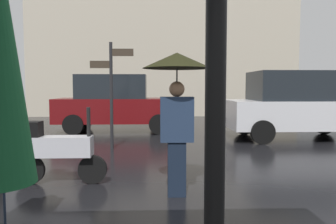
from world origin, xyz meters
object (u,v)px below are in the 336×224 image
object	(u,v)px
street_signpost	(111,84)
parked_scooter	(58,150)
pedestrian_with_umbrella	(177,85)
parked_car_right	(117,103)
parked_car_left	(295,105)

from	to	relation	value
street_signpost	parked_scooter	bearing A→B (deg)	-98.58
parked_scooter	street_signpost	distance (m)	3.29
parked_scooter	pedestrian_with_umbrella	bearing A→B (deg)	-41.78
parked_scooter	parked_car_right	world-z (taller)	parked_car_right
pedestrian_with_umbrella	parked_car_left	bearing A→B (deg)	-40.95
parked_scooter	street_signpost	world-z (taller)	street_signpost
pedestrian_with_umbrella	parked_scooter	size ratio (longest dim) A/B	1.40
pedestrian_with_umbrella	parked_car_left	world-z (taller)	pedestrian_with_umbrella
parked_car_left	parked_car_right	size ratio (longest dim) A/B	0.96
parked_car_left	street_signpost	xyz separation A→B (m)	(-5.29, -1.43, 0.61)
parked_scooter	parked_car_left	size ratio (longest dim) A/B	0.35
parked_car_left	parked_car_right	bearing A→B (deg)	-18.40
street_signpost	parked_car_left	bearing A→B (deg)	15.09
pedestrian_with_umbrella	parked_scooter	world-z (taller)	pedestrian_with_umbrella
parked_car_right	street_signpost	size ratio (longest dim) A/B	1.61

